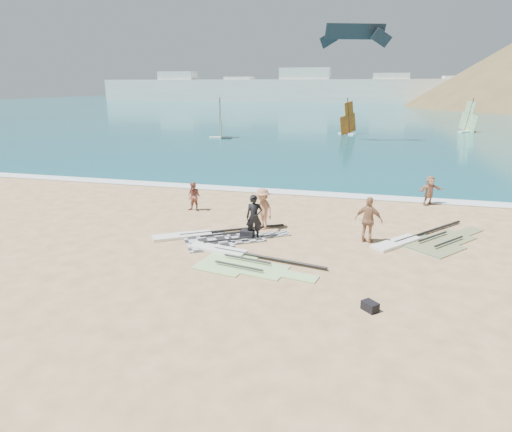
% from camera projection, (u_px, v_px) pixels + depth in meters
% --- Properties ---
extents(ground, '(300.00, 300.00, 0.00)m').
position_uv_depth(ground, '(262.00, 281.00, 14.39)').
color(ground, tan).
rests_on(ground, ground).
extents(sea, '(300.00, 240.00, 0.06)m').
position_uv_depth(sea, '(358.00, 105.00, 136.61)').
color(sea, '#0D4C60').
rests_on(sea, ground).
extents(surf_line, '(300.00, 1.20, 0.04)m').
position_uv_depth(surf_line, '(310.00, 194.00, 25.78)').
color(surf_line, white).
rests_on(surf_line, ground).
extents(far_town, '(160.00, 8.00, 12.00)m').
position_uv_depth(far_town, '(316.00, 89.00, 155.66)').
color(far_town, white).
rests_on(far_town, ground).
extents(rig_grey, '(5.78, 4.18, 0.20)m').
position_uv_depth(rig_grey, '(212.00, 237.00, 18.38)').
color(rig_grey, '#232426').
rests_on(rig_grey, ground).
extents(rig_green, '(5.66, 2.75, 0.20)m').
position_uv_depth(rig_green, '(237.00, 259.00, 16.09)').
color(rig_green, '#6CCD29').
rests_on(rig_green, ground).
extents(rig_orange, '(5.01, 4.94, 0.20)m').
position_uv_depth(rig_orange, '(424.00, 241.00, 17.96)').
color(rig_orange, orange).
rests_on(rig_orange, ground).
extents(gear_bag_near, '(0.57, 0.43, 0.36)m').
position_uv_depth(gear_bag_near, '(247.00, 234.00, 18.35)').
color(gear_bag_near, black).
rests_on(gear_bag_near, ground).
extents(gear_bag_far, '(0.55, 0.55, 0.28)m').
position_uv_depth(gear_bag_far, '(370.00, 306.00, 12.47)').
color(gear_bag_far, black).
rests_on(gear_bag_far, ground).
extents(person_wetsuit, '(0.80, 0.64, 1.92)m').
position_uv_depth(person_wetsuit, '(254.00, 217.00, 18.07)').
color(person_wetsuit, black).
rests_on(person_wetsuit, ground).
extents(beachgoer_left, '(0.81, 0.67, 1.53)m').
position_uv_depth(beachgoer_left, '(194.00, 197.00, 22.14)').
color(beachgoer_left, '#98564C').
rests_on(beachgoer_left, ground).
extents(beachgoer_mid, '(1.40, 1.30, 1.89)m').
position_uv_depth(beachgoer_mid, '(263.00, 209.00, 19.32)').
color(beachgoer_mid, '#B47752').
rests_on(beachgoer_mid, ground).
extents(beachgoer_back, '(1.22, 0.74, 1.95)m').
position_uv_depth(beachgoer_back, '(369.00, 220.00, 17.63)').
color(beachgoer_back, '#9D6F4E').
rests_on(beachgoer_back, ground).
extents(beachgoer_right, '(1.55, 1.18, 1.63)m').
position_uv_depth(beachgoer_right, '(429.00, 190.00, 23.24)').
color(beachgoer_right, tan).
rests_on(beachgoer_right, ground).
extents(windsurfer_left, '(2.77, 3.04, 4.90)m').
position_uv_depth(windsurfer_left, '(220.00, 127.00, 51.91)').
color(windsurfer_left, white).
rests_on(windsurfer_left, ground).
extents(windsurfer_centre, '(2.48, 2.49, 4.73)m').
position_uv_depth(windsurfer_centre, '(348.00, 124.00, 55.78)').
color(windsurfer_centre, white).
rests_on(windsurfer_centre, ground).
extents(windsurfer_right, '(2.50, 2.58, 4.65)m').
position_uv_depth(windsurfer_right, '(468.00, 122.00, 58.52)').
color(windsurfer_right, white).
rests_on(windsurfer_right, ground).
extents(kitesurf_kite, '(7.28, 3.06, 2.47)m').
position_uv_depth(kitesurf_kite, '(355.00, 33.00, 45.37)').
color(kitesurf_kite, '#222227').
rests_on(kitesurf_kite, ground).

